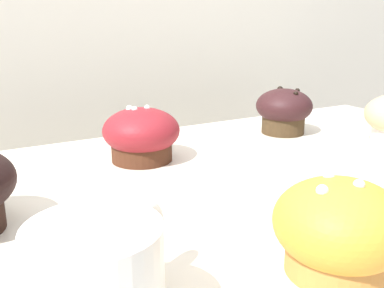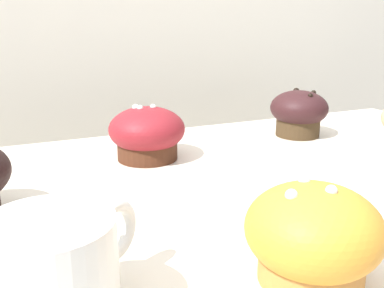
{
  "view_description": "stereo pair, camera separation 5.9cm",
  "coord_description": "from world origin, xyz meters",
  "px_view_note": "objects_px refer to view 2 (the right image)",
  "views": [
    {
      "loc": [
        -0.33,
        -0.42,
        1.12
      ],
      "look_at": [
        -0.05,
        0.07,
        0.96
      ],
      "focal_mm": 42.0,
      "sensor_mm": 36.0,
      "label": 1
    },
    {
      "loc": [
        -0.27,
        -0.45,
        1.12
      ],
      "look_at": [
        -0.05,
        0.07,
        0.96
      ],
      "focal_mm": 42.0,
      "sensor_mm": 36.0,
      "label": 2
    }
  ],
  "objects_px": {
    "muffin_front_center": "(313,236)",
    "muffin_front_right": "(299,112)",
    "coffee_cup": "(54,271)",
    "muffin_front_left": "(147,134)"
  },
  "relations": [
    {
      "from": "muffin_front_center",
      "to": "muffin_front_right",
      "type": "bearing_deg",
      "value": 55.51
    },
    {
      "from": "muffin_front_left",
      "to": "coffee_cup",
      "type": "bearing_deg",
      "value": -117.08
    },
    {
      "from": "muffin_front_center",
      "to": "muffin_front_right",
      "type": "xyz_separation_m",
      "value": [
        0.26,
        0.38,
        0.0
      ]
    },
    {
      "from": "muffin_front_center",
      "to": "muffin_front_left",
      "type": "distance_m",
      "value": 0.36
    },
    {
      "from": "coffee_cup",
      "to": "muffin_front_center",
      "type": "bearing_deg",
      "value": -6.65
    },
    {
      "from": "muffin_front_left",
      "to": "muffin_front_center",
      "type": "bearing_deg",
      "value": -85.88
    },
    {
      "from": "muffin_front_right",
      "to": "coffee_cup",
      "type": "relative_size",
      "value": 0.83
    },
    {
      "from": "muffin_front_center",
      "to": "coffee_cup",
      "type": "relative_size",
      "value": 0.91
    },
    {
      "from": "muffin_front_left",
      "to": "coffee_cup",
      "type": "xyz_separation_m",
      "value": [
        -0.17,
        -0.33,
        0.0
      ]
    },
    {
      "from": "coffee_cup",
      "to": "muffin_front_left",
      "type": "bearing_deg",
      "value": 62.92
    }
  ]
}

